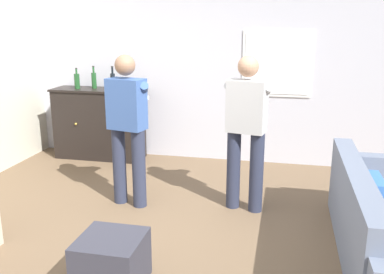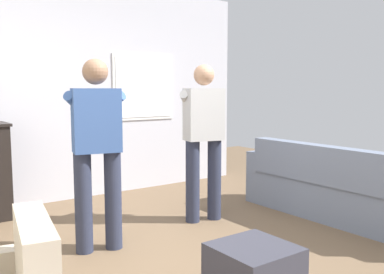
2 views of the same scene
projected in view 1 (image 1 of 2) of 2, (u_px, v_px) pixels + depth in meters
ground at (150, 238)px, 4.10m from camera, size 10.40×10.40×0.00m
wall_back_with_window at (205, 65)px, 6.24m from camera, size 5.20×0.15×2.80m
couch at (372, 230)px, 3.59m from camera, size 0.57×2.44×0.83m
sideboard_cabinet at (99, 124)px, 6.45m from camera, size 1.36×0.49×1.06m
bottle_wine_green at (77, 81)px, 6.30m from camera, size 0.08×0.08×0.31m
bottle_liquor_amber at (94, 80)px, 6.35m from camera, size 0.07×0.07×0.33m
bottle_spirits_clear at (113, 81)px, 6.18m from camera, size 0.07×0.07×0.34m
ottoman at (112, 262)px, 3.32m from camera, size 0.49×0.49×0.41m
person_standing_left at (128, 124)px, 4.66m from camera, size 0.54×0.51×1.68m
person_standing_right at (247, 126)px, 4.53m from camera, size 0.55×0.51×1.68m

